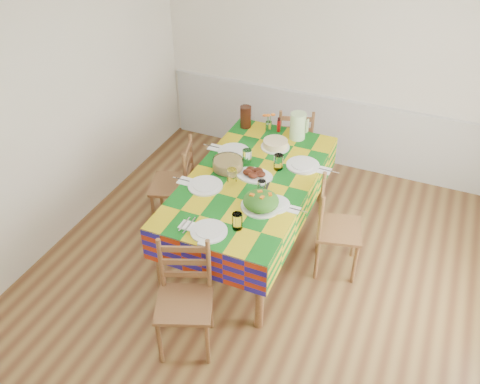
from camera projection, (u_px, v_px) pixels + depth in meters
name	position (u px, v px, depth m)	size (l,w,h in m)	color
room	(263.00, 175.00, 4.11)	(4.58, 5.08, 2.78)	brown
wainscot	(332.00, 129.00, 6.45)	(4.41, 0.06, 0.92)	silver
dining_table	(251.00, 185.00, 5.01)	(1.17, 2.18, 0.85)	brown
setting_near_head	(218.00, 227.00, 4.30)	(0.52, 0.35, 0.15)	white
setting_left_near	(214.00, 182.00, 4.83)	(0.61, 0.36, 0.16)	white
setting_left_far	(238.00, 153.00, 5.24)	(0.61, 0.37, 0.16)	white
setting_right_near	(270.00, 198.00, 4.64)	(0.53, 0.30, 0.14)	white
setting_right_far	(295.00, 164.00, 5.08)	(0.63, 0.37, 0.16)	white
meat_platter	(254.00, 174.00, 4.95)	(0.38, 0.27, 0.07)	white
salad_platter	(261.00, 202.00, 4.55)	(0.36, 0.36, 0.15)	white
pasta_bowl	(228.00, 165.00, 5.04)	(0.31, 0.31, 0.11)	white
cake	(275.00, 144.00, 5.38)	(0.31, 0.31, 0.09)	white
serving_utensils	(263.00, 186.00, 4.82)	(0.17, 0.39, 0.01)	black
flower_vase	(269.00, 124.00, 5.63)	(0.14, 0.12, 0.23)	white
hot_sauce	(279.00, 125.00, 5.63)	(0.04, 0.04, 0.17)	#AE0E0D
green_pitcher	(298.00, 126.00, 5.48)	(0.17, 0.17, 0.30)	#C1E9A4
tea_pitcher	(246.00, 117.00, 5.69)	(0.13, 0.13, 0.25)	black
name_card	(203.00, 245.00, 4.15)	(0.10, 0.03, 0.02)	white
chair_near	(185.00, 300.00, 4.14)	(0.58, 0.57, 1.02)	brown
chair_far	(295.00, 143.00, 6.18)	(0.54, 0.53, 0.98)	brown
chair_left	(176.00, 184.00, 5.44)	(0.56, 0.57, 1.03)	brown
chair_right	(334.00, 229.00, 4.88)	(0.52, 0.53, 1.01)	brown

